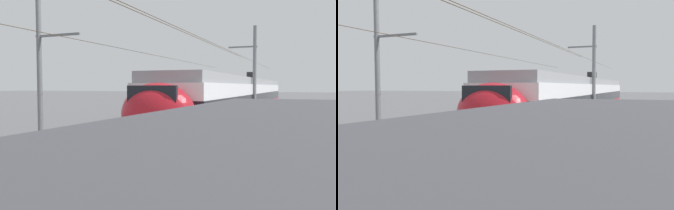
# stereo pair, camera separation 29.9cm
# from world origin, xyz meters

# --- Properties ---
(ground_plane) EXTENTS (400.00, 400.00, 0.00)m
(ground_plane) POSITION_xyz_m (0.00, 0.00, 0.00)
(ground_plane) COLOR #565659
(track_near) EXTENTS (120.00, 3.00, 0.28)m
(track_near) POSITION_xyz_m (0.00, 1.05, 0.07)
(track_near) COLOR #6B6359
(track_near) RESTS_ON ground
(train_near_platform) EXTENTS (32.66, 3.01, 4.27)m
(train_near_platform) POSITION_xyz_m (18.13, 1.05, 2.23)
(train_near_platform) COLOR #2D2D30
(train_near_platform) RESTS_ON track_near
(train_far_track) EXTENTS (34.52, 3.03, 4.27)m
(train_far_track) POSITION_xyz_m (30.26, 5.70, 2.23)
(train_far_track) COLOR #2D2D30
(train_far_track) RESTS_ON track_far
(catenary_mast_mid) EXTENTS (49.72, 1.86, 7.16)m
(catenary_mast_mid) POSITION_xyz_m (14.52, -0.38, 3.80)
(catenary_mast_mid) COLOR slate
(catenary_mast_mid) RESTS_ON ground
(catenary_mast_far_side) EXTENTS (49.72, 2.43, 7.38)m
(catenary_mast_far_side) POSITION_xyz_m (4.31, 7.65, 3.88)
(catenary_mast_far_side) COLOR slate
(catenary_mast_far_side) RESTS_ON ground
(platform_sign) EXTENTS (0.70, 0.08, 2.20)m
(platform_sign) POSITION_xyz_m (-1.22, -2.49, 1.99)
(platform_sign) COLOR #59595B
(platform_sign) RESTS_ON platform_slab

